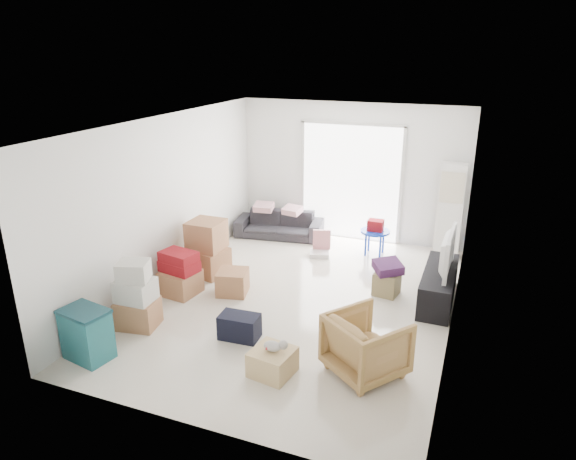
% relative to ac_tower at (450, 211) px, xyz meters
% --- Properties ---
extents(room_shell, '(4.98, 6.48, 3.18)m').
position_rel_ac_tower_xyz_m(room_shell, '(-1.95, -2.65, 0.48)').
color(room_shell, beige).
rests_on(room_shell, ground).
extents(sliding_door, '(2.10, 0.04, 2.33)m').
position_rel_ac_tower_xyz_m(sliding_door, '(-1.95, 0.33, 0.37)').
color(sliding_door, white).
rests_on(sliding_door, room_shell).
extents(ac_tower, '(0.45, 0.30, 1.75)m').
position_rel_ac_tower_xyz_m(ac_tower, '(0.00, 0.00, 0.00)').
color(ac_tower, silver).
rests_on(ac_tower, room_shell).
extents(tv_console, '(0.46, 1.53, 0.51)m').
position_rel_ac_tower_xyz_m(tv_console, '(0.05, -1.90, -0.62)').
color(tv_console, black).
rests_on(tv_console, room_shell).
extents(television, '(0.64, 1.08, 0.14)m').
position_rel_ac_tower_xyz_m(television, '(0.05, -1.90, -0.30)').
color(television, black).
rests_on(television, tv_console).
extents(sofa, '(1.81, 0.77, 0.69)m').
position_rel_ac_tower_xyz_m(sofa, '(-3.28, -0.15, -0.53)').
color(sofa, '#2C2B31').
rests_on(sofa, room_shell).
extents(pillow_left, '(0.43, 0.36, 0.12)m').
position_rel_ac_tower_xyz_m(pillow_left, '(-3.61, -0.18, -0.13)').
color(pillow_left, '#EBABB4').
rests_on(pillow_left, sofa).
extents(pillow_right, '(0.37, 0.32, 0.11)m').
position_rel_ac_tower_xyz_m(pillow_right, '(-2.99, -0.17, -0.13)').
color(pillow_right, '#EBABB4').
rests_on(pillow_right, sofa).
extents(armchair, '(1.09, 1.08, 0.82)m').
position_rel_ac_tower_xyz_m(armchair, '(-0.56, -4.11, -0.46)').
color(armchair, '#B2834F').
rests_on(armchair, room_shell).
extents(storage_bins, '(0.65, 0.51, 0.67)m').
position_rel_ac_tower_xyz_m(storage_bins, '(-3.85, -5.05, -0.54)').
color(storage_bins, '#1A5E66').
rests_on(storage_bins, room_shell).
extents(box_stack_a, '(0.60, 0.52, 0.97)m').
position_rel_ac_tower_xyz_m(box_stack_a, '(-3.75, -4.18, -0.44)').
color(box_stack_a, '#976A44').
rests_on(box_stack_a, room_shell).
extents(box_stack_b, '(0.63, 0.58, 0.70)m').
position_rel_ac_tower_xyz_m(box_stack_b, '(-3.75, -3.11, -0.55)').
color(box_stack_b, '#976A44').
rests_on(box_stack_b, room_shell).
extents(box_stack_c, '(0.74, 0.66, 0.95)m').
position_rel_ac_tower_xyz_m(box_stack_c, '(-3.72, -2.29, -0.41)').
color(box_stack_c, '#976A44').
rests_on(box_stack_c, room_shell).
extents(loose_box, '(0.55, 0.55, 0.38)m').
position_rel_ac_tower_xyz_m(loose_box, '(-2.99, -2.80, -0.69)').
color(loose_box, '#976A44').
rests_on(loose_box, room_shell).
extents(duffel_bag, '(0.54, 0.34, 0.34)m').
position_rel_ac_tower_xyz_m(duffel_bag, '(-2.30, -3.95, -0.71)').
color(duffel_bag, black).
rests_on(duffel_bag, room_shell).
extents(ottoman, '(0.41, 0.41, 0.36)m').
position_rel_ac_tower_xyz_m(ottoman, '(-0.72, -1.95, -0.69)').
color(ottoman, '#9D8D5B').
rests_on(ottoman, room_shell).
extents(blanket, '(0.55, 0.55, 0.14)m').
position_rel_ac_tower_xyz_m(blanket, '(-0.72, -1.95, -0.44)').
color(blanket, '#481F4F').
rests_on(blanket, ottoman).
extents(kids_table, '(0.55, 0.55, 0.67)m').
position_rel_ac_tower_xyz_m(kids_table, '(-1.26, -0.39, -0.39)').
color(kids_table, '#0D32BB').
rests_on(kids_table, room_shell).
extents(toy_walker, '(0.43, 0.40, 0.47)m').
position_rel_ac_tower_xyz_m(toy_walker, '(-2.18, -0.81, -0.74)').
color(toy_walker, silver).
rests_on(toy_walker, room_shell).
extents(wood_crate, '(0.54, 0.54, 0.31)m').
position_rel_ac_tower_xyz_m(wood_crate, '(-1.58, -4.53, -0.72)').
color(wood_crate, tan).
rests_on(wood_crate, room_shell).
extents(plush_bunny, '(0.29, 0.16, 0.15)m').
position_rel_ac_tower_xyz_m(plush_bunny, '(-1.55, -4.52, -0.50)').
color(plush_bunny, '#B2ADA8').
rests_on(plush_bunny, wood_crate).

